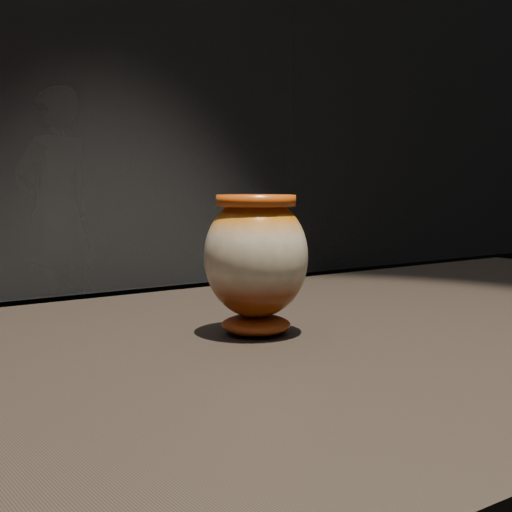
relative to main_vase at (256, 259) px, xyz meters
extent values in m
cube|color=black|center=(-0.05, -0.04, -0.12)|extent=(2.00, 0.80, 0.05)
ellipsoid|color=#6C2809|center=(0.00, 0.00, -0.08)|extent=(0.10, 0.10, 0.02)
ellipsoid|color=beige|center=(0.00, 0.00, 0.00)|extent=(0.15, 0.15, 0.14)
cylinder|color=orange|center=(0.00, 0.00, 0.07)|extent=(0.11, 0.11, 0.01)
imported|color=black|center=(1.27, 4.22, -0.12)|extent=(0.73, 0.59, 1.73)
camera|label=1|loc=(-0.48, -0.68, 0.09)|focal=50.00mm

